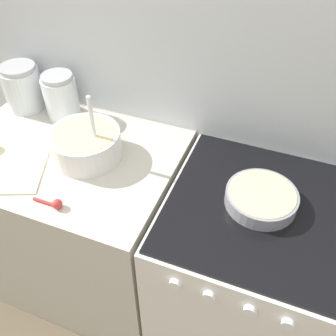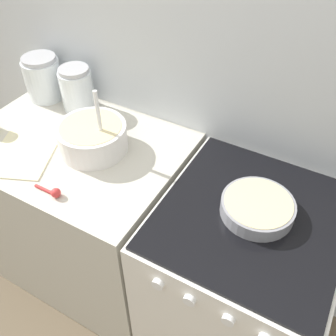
% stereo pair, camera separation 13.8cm
% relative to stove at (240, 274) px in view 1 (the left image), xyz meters
% --- Properties ---
extents(wall_back, '(4.84, 0.05, 2.40)m').
position_rel_stove_xyz_m(wall_back, '(-0.33, 0.36, 0.76)').
color(wall_back, silver).
rests_on(wall_back, ground_plane).
extents(countertop_cabinet, '(0.92, 0.67, 0.89)m').
position_rel_stove_xyz_m(countertop_cabinet, '(-0.79, 0.00, 0.00)').
color(countertop_cabinet, beige).
rests_on(countertop_cabinet, ground_plane).
extents(stove, '(0.63, 0.69, 0.89)m').
position_rel_stove_xyz_m(stove, '(0.00, 0.00, 0.00)').
color(stove, white).
rests_on(stove, ground_plane).
extents(mixing_bowl, '(0.28, 0.28, 0.29)m').
position_rel_stove_xyz_m(mixing_bowl, '(-0.69, 0.02, 0.51)').
color(mixing_bowl, white).
rests_on(mixing_bowl, countertop_cabinet).
extents(baking_pan, '(0.25, 0.25, 0.06)m').
position_rel_stove_xyz_m(baking_pan, '(0.01, 0.02, 0.47)').
color(baking_pan, gray).
rests_on(baking_pan, stove).
extents(storage_jar_left, '(0.17, 0.17, 0.21)m').
position_rel_stove_xyz_m(storage_jar_left, '(-1.13, 0.23, 0.53)').
color(storage_jar_left, silver).
rests_on(storage_jar_left, countertop_cabinet).
extents(storage_jar_middle, '(0.15, 0.15, 0.20)m').
position_rel_stove_xyz_m(storage_jar_middle, '(-0.93, 0.23, 0.53)').
color(storage_jar_middle, silver).
rests_on(storage_jar_middle, countertop_cabinet).
extents(recipe_page, '(0.33, 0.36, 0.01)m').
position_rel_stove_xyz_m(recipe_page, '(-0.92, -0.15, 0.45)').
color(recipe_page, beige).
rests_on(recipe_page, countertop_cabinet).
extents(measuring_spoon, '(0.12, 0.04, 0.04)m').
position_rel_stove_xyz_m(measuring_spoon, '(-0.65, -0.26, 0.46)').
color(measuring_spoon, red).
rests_on(measuring_spoon, countertop_cabinet).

